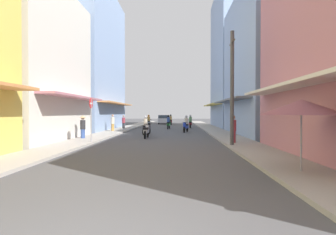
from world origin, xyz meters
The scene contains 22 objects.
ground_plane centered at (0.00, 22.85, 0.00)m, with size 118.13×118.13×0.00m, color #4C4C4F.
sidewalk_left centered at (-4.77, 22.85, 0.06)m, with size 2.07×61.69×0.12m, color #ADA89E.
sidewalk_right centered at (4.77, 22.85, 0.06)m, with size 2.07×61.69×0.12m, color #9E9991.
building_left_mid centered at (-8.80, 13.87, 4.81)m, with size 7.05×9.16×9.64m.
building_left_far centered at (-8.80, 26.01, 7.36)m, with size 7.05×13.13×14.72m.
building_right_mid centered at (8.80, 19.14, 5.64)m, with size 7.05×11.44×11.28m.
building_right_far centered at (8.80, 30.94, 8.30)m, with size 7.05×11.24×16.61m.
motorbike_maroon centered at (2.60, 29.49, 0.70)m, with size 0.55×1.81×1.58m.
motorbike_silver centered at (-1.09, 16.26, 0.50)m, with size 0.55×1.81×0.96m.
motorbike_blue centered at (1.87, 22.18, 0.70)m, with size 0.66×1.78×1.58m.
motorbike_white centered at (-2.57, 31.57, 0.70)m, with size 0.55×1.81×1.58m.
motorbike_red centered at (0.00, 38.28, 0.70)m, with size 0.60×1.80×1.58m.
motorbike_green centered at (0.10, 27.32, 0.70)m, with size 0.55×1.81×1.58m.
motorbike_black centered at (-1.45, 19.33, 0.70)m, with size 0.65×1.78×1.58m.
parked_car centered at (-1.32, 41.75, 0.74)m, with size 2.09×4.23×1.45m.
pedestrian_crossing centered at (4.27, 12.34, 0.83)m, with size 0.34×0.34×1.65m.
pedestrian_foreground centered at (-4.99, 22.36, 0.83)m, with size 0.34×0.34×1.67m.
pedestrian_far centered at (-5.17, 14.75, 0.92)m, with size 0.44×0.44×1.64m.
pedestrian_midway centered at (-4.76, 26.31, 0.77)m, with size 0.34×0.34×1.55m.
vendor_umbrella centered at (4.71, 4.71, 1.96)m, with size 2.33×2.33×2.19m.
utility_pole centered at (3.99, 11.24, 3.11)m, with size 0.20×1.20×6.08m.
street_sign_no_entry centered at (-3.89, 12.49, 1.72)m, with size 0.07×0.60×2.65m.
Camera 1 is at (1.18, -3.33, 1.79)m, focal length 29.51 mm.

